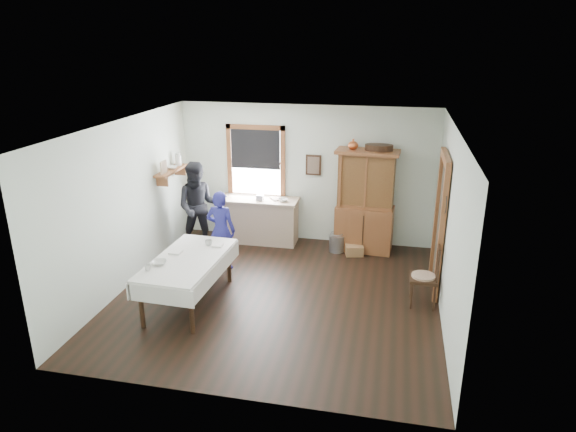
{
  "coord_description": "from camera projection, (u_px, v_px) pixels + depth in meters",
  "views": [
    {
      "loc": [
        1.68,
        -7.1,
        3.91
      ],
      "look_at": [
        0.11,
        0.3,
        1.25
      ],
      "focal_mm": 32.0,
      "sensor_mm": 36.0,
      "label": 1
    }
  ],
  "objects": [
    {
      "name": "woman_blue",
      "position": [
        221.0,
        233.0,
        8.94
      ],
      "size": [
        0.5,
        0.34,
        1.32
      ],
      "primitive_type": "imported",
      "rotation": [
        0.0,
        0.0,
        3.1
      ],
      "color": "navy",
      "rests_on": "room"
    },
    {
      "name": "dining_table",
      "position": [
        189.0,
        281.0,
        7.85
      ],
      "size": [
        1.06,
        1.91,
        0.75
      ],
      "primitive_type": "cube",
      "rotation": [
        0.0,
        0.0,
        -0.04
      ],
      "color": "white",
      "rests_on": "room"
    },
    {
      "name": "pail",
      "position": [
        337.0,
        243.0,
        9.82
      ],
      "size": [
        0.36,
        0.36,
        0.32
      ],
      "primitive_type": "cube",
      "rotation": [
        0.0,
        0.0,
        0.25
      ],
      "color": "gray",
      "rests_on": "room"
    },
    {
      "name": "rug_beater",
      "position": [
        446.0,
        196.0,
        7.41
      ],
      "size": [
        0.01,
        0.27,
        0.27
      ],
      "primitive_type": "torus",
      "rotation": [
        0.0,
        1.57,
        0.0
      ],
      "color": "black",
      "rests_on": "room"
    },
    {
      "name": "table_cup_b",
      "position": [
        148.0,
        267.0,
        7.31
      ],
      "size": [
        0.13,
        0.13,
        0.09
      ],
      "primitive_type": "imported",
      "rotation": [
        0.0,
        0.0,
        -0.34
      ],
      "color": "silver",
      "rests_on": "dining_table"
    },
    {
      "name": "table_bowl",
      "position": [
        159.0,
        262.0,
        7.51
      ],
      "size": [
        0.3,
        0.3,
        0.06
      ],
      "primitive_type": "imported",
      "rotation": [
        0.0,
        0.0,
        0.35
      ],
      "color": "silver",
      "rests_on": "dining_table"
    },
    {
      "name": "spindle_chair",
      "position": [
        424.0,
        275.0,
        7.75
      ],
      "size": [
        0.46,
        0.46,
        0.99
      ],
      "primitive_type": "cube",
      "rotation": [
        0.0,
        0.0,
        -0.02
      ],
      "color": "#382213",
      "rests_on": "room"
    },
    {
      "name": "china_hutch",
      "position": [
        365.0,
        202.0,
        9.61
      ],
      "size": [
        1.18,
        0.63,
        1.95
      ],
      "primitive_type": "cube",
      "rotation": [
        0.0,
        0.0,
        -0.07
      ],
      "color": "#95542E",
      "rests_on": "room"
    },
    {
      "name": "framed_picture",
      "position": [
        313.0,
        165.0,
        9.91
      ],
      "size": [
        0.3,
        0.04,
        0.4
      ],
      "primitive_type": "cube",
      "color": "#382213",
      "rests_on": "room"
    },
    {
      "name": "window",
      "position": [
        256.0,
        158.0,
        10.11
      ],
      "size": [
        1.18,
        0.07,
        1.48
      ],
      "color": "white",
      "rests_on": "room"
    },
    {
      "name": "room",
      "position": [
        277.0,
        216.0,
        7.73
      ],
      "size": [
        5.01,
        5.01,
        2.7
      ],
      "color": "black",
      "rests_on": "ground"
    },
    {
      "name": "shelf_bowl",
      "position": [
        172.0,
        167.0,
        9.55
      ],
      "size": [
        0.22,
        0.22,
        0.05
      ],
      "primitive_type": "imported",
      "color": "silver",
      "rests_on": "wall_shelf"
    },
    {
      "name": "counter_bowl",
      "position": [
        283.0,
        200.0,
        9.88
      ],
      "size": [
        0.21,
        0.21,
        0.06
      ],
      "primitive_type": "imported",
      "rotation": [
        0.0,
        0.0,
        -0.24
      ],
      "color": "silver",
      "rests_on": "work_counter"
    },
    {
      "name": "wall_shelf",
      "position": [
        172.0,
        169.0,
        9.54
      ],
      "size": [
        0.24,
        1.0,
        0.44
      ],
      "color": "#95542E",
      "rests_on": "room"
    },
    {
      "name": "wicker_basket",
      "position": [
        354.0,
        250.0,
        9.65
      ],
      "size": [
        0.37,
        0.3,
        0.19
      ],
      "primitive_type": "cube",
      "rotation": [
        0.0,
        0.0,
        0.23
      ],
      "color": "#986D45",
      "rests_on": "room"
    },
    {
      "name": "doorway",
      "position": [
        440.0,
        220.0,
        8.1
      ],
      "size": [
        0.09,
        1.14,
        2.22
      ],
      "color": "#413B2F",
      "rests_on": "room"
    },
    {
      "name": "table_cup_a",
      "position": [
        209.0,
        243.0,
        8.18
      ],
      "size": [
        0.15,
        0.15,
        0.09
      ],
      "primitive_type": "imported",
      "rotation": [
        0.0,
        0.0,
        -0.32
      ],
      "color": "silver",
      "rests_on": "dining_table"
    },
    {
      "name": "counter_book",
      "position": [
        272.0,
        199.0,
        9.99
      ],
      "size": [
        0.26,
        0.27,
        0.02
      ],
      "primitive_type": "imported",
      "rotation": [
        0.0,
        0.0,
        0.65
      ],
      "color": "brown",
      "rests_on": "work_counter"
    },
    {
      "name": "figure_dark",
      "position": [
        199.0,
        210.0,
        9.7
      ],
      "size": [
        0.92,
        0.8,
        1.6
      ],
      "primitive_type": "imported",
      "rotation": [
        0.0,
        0.0,
        0.29
      ],
      "color": "black",
      "rests_on": "room"
    },
    {
      "name": "work_counter",
      "position": [
        259.0,
        220.0,
        10.21
      ],
      "size": [
        1.56,
        0.6,
        0.89
      ],
      "primitive_type": "cube",
      "rotation": [
        0.0,
        0.0,
        0.01
      ],
      "color": "tan",
      "rests_on": "room"
    }
  ]
}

